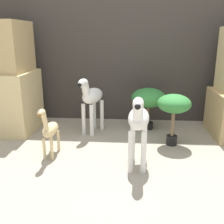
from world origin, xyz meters
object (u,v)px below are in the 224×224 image
at_px(zebra_right, 138,122).
at_px(zebra_left, 91,98).
at_px(potted_palm_front, 148,99).
at_px(potted_palm_back, 174,106).
at_px(giraffe_figurine, 50,129).

distance_m(zebra_right, zebra_left, 0.98).
bearing_deg(potted_palm_front, zebra_right, -98.23).
height_order(zebra_left, potted_palm_back, zebra_left).
xyz_separation_m(zebra_right, giraffe_figurine, (-0.83, 0.17, -0.15)).
distance_m(zebra_right, potted_palm_back, 0.64).
distance_m(giraffe_figurine, potted_palm_front, 1.29).
bearing_deg(zebra_left, zebra_right, -57.65).
relative_size(giraffe_figurine, potted_palm_back, 0.94).
bearing_deg(zebra_right, zebra_left, 122.35).
distance_m(zebra_left, potted_palm_front, 0.70).
bearing_deg(potted_palm_back, giraffe_figurine, -163.58).
bearing_deg(zebra_left, potted_palm_front, 15.13).
height_order(zebra_left, giraffe_figurine, zebra_left).
relative_size(zebra_left, potted_palm_front, 1.32).
bearing_deg(zebra_left, potted_palm_back, -18.70).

